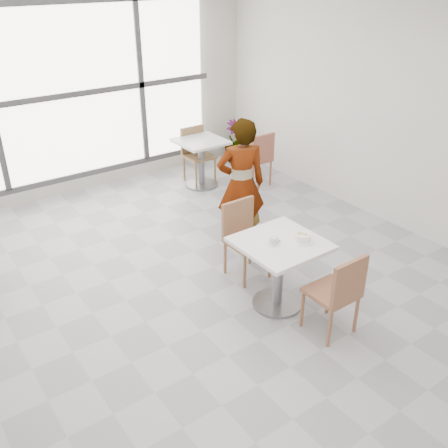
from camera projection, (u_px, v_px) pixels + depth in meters
floor at (208, 296)px, 5.39m from camera, size 7.00×7.00×0.00m
wall_back at (70, 93)px, 7.20m from camera, size 6.00×0.00×6.00m
wall_right at (405, 114)px, 6.24m from camera, size 0.00×7.00×7.00m
window at (71, 94)px, 7.16m from camera, size 4.60×0.07×2.52m
main_table at (279, 262)px, 5.02m from camera, size 0.80×0.80×0.75m
chair_near at (339, 290)px, 4.62m from camera, size 0.42×0.42×0.87m
chair_far at (243, 234)px, 5.57m from camera, size 0.42×0.42×0.87m
oatmeal_bowl at (302, 237)px, 4.90m from camera, size 0.21×0.21×0.10m
coffee_cup at (273, 241)px, 4.87m from camera, size 0.16×0.13×0.07m
person at (241, 184)px, 6.01m from camera, size 0.70×0.59×1.62m
bg_table_right at (201, 156)px, 7.81m from camera, size 0.70×0.70×0.75m
bg_chair_right_near at (258, 156)px, 7.78m from camera, size 0.42×0.42×0.87m
bg_chair_right_far at (196, 151)px, 8.01m from camera, size 0.42×0.42×0.87m
plant_right at (236, 142)px, 8.84m from camera, size 0.46×0.46×0.73m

